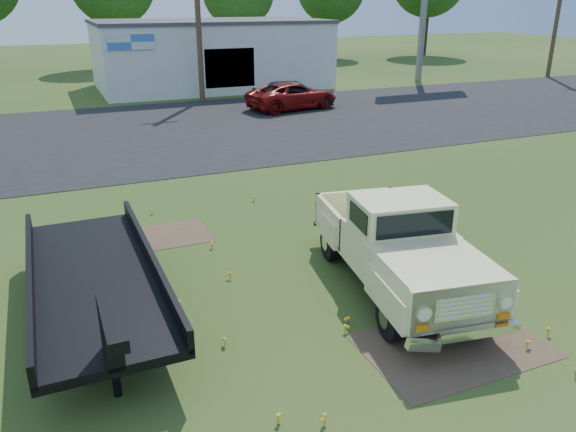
{
  "coord_description": "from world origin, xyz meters",
  "views": [
    {
      "loc": [
        -4.12,
        -9.17,
        5.36
      ],
      "look_at": [
        0.24,
        1.0,
        1.07
      ],
      "focal_mm": 35.0,
      "sensor_mm": 36.0,
      "label": 1
    }
  ],
  "objects_px": {
    "flatbed_trailer": "(93,272)",
    "dark_sedan": "(293,94)",
    "vintage_pickup_truck": "(398,244)",
    "red_pickup": "(292,96)"
  },
  "relations": [
    {
      "from": "vintage_pickup_truck",
      "to": "flatbed_trailer",
      "type": "xyz_separation_m",
      "value": [
        -5.5,
        1.24,
        -0.08
      ]
    },
    {
      "from": "vintage_pickup_truck",
      "to": "dark_sedan",
      "type": "xyz_separation_m",
      "value": [
        6.07,
        18.83,
        -0.22
      ]
    },
    {
      "from": "vintage_pickup_truck",
      "to": "dark_sedan",
      "type": "relative_size",
      "value": 1.21
    },
    {
      "from": "flatbed_trailer",
      "to": "red_pickup",
      "type": "relative_size",
      "value": 1.32
    },
    {
      "from": "red_pickup",
      "to": "dark_sedan",
      "type": "relative_size",
      "value": 1.12
    },
    {
      "from": "vintage_pickup_truck",
      "to": "flatbed_trailer",
      "type": "height_order",
      "value": "vintage_pickup_truck"
    },
    {
      "from": "vintage_pickup_truck",
      "to": "dark_sedan",
      "type": "bearing_deg",
      "value": 81.07
    },
    {
      "from": "flatbed_trailer",
      "to": "red_pickup",
      "type": "xyz_separation_m",
      "value": [
        11.39,
        17.29,
        -0.2
      ]
    },
    {
      "from": "flatbed_trailer",
      "to": "dark_sedan",
      "type": "xyz_separation_m",
      "value": [
        11.57,
        17.59,
        -0.13
      ]
    },
    {
      "from": "vintage_pickup_truck",
      "to": "flatbed_trailer",
      "type": "bearing_deg",
      "value": 176.23
    }
  ]
}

